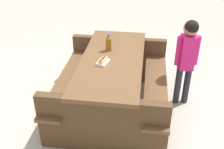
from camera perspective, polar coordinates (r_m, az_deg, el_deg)
The scene contains 5 objects.
ground_plane at distance 3.79m, azimuth -0.00°, elevation -6.83°, with size 30.00×30.00×0.00m, color #ADA599.
picnic_table at distance 3.54m, azimuth -0.00°, elevation -1.12°, with size 1.87×1.49×0.75m.
soda_bottle at distance 3.56m, azimuth -0.71°, elevation 6.57°, with size 0.08×0.08×0.23m.
hotdog_tray at distance 3.27m, azimuth -1.90°, elevation 2.78°, with size 0.21×0.16×0.08m.
child_in_coat at distance 3.62m, azimuth 15.36°, elevation 4.39°, with size 0.19×0.30×1.21m.
Camera 1 is at (2.99, 0.25, 2.31)m, focal length 44.04 mm.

